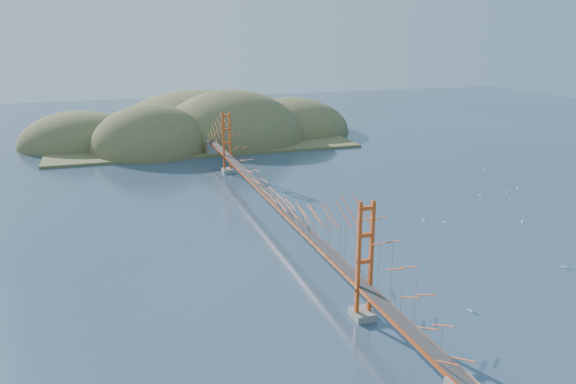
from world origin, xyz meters
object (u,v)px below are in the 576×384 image
object	(u,v)px
sailboat_1	(393,185)
sailboat_0	(444,222)
bridge	(272,173)
sailboat_2	(424,221)

from	to	relation	value
sailboat_1	sailboat_0	bearing A→B (deg)	-96.99
bridge	sailboat_0	xyz separation A→B (m)	(23.14, -8.79, -6.87)
bridge	sailboat_1	size ratio (longest dim) A/B	165.23
sailboat_1	sailboat_0	xyz separation A→B (m)	(-2.40, -19.61, 0.00)
bridge	sailboat_1	distance (m)	28.58
sailboat_1	sailboat_2	bearing A→B (deg)	-105.34
sailboat_1	sailboat_2	xyz separation A→B (m)	(-5.03, -18.35, 0.01)
sailboat_1	sailboat_0	distance (m)	19.76
bridge	sailboat_1	bearing A→B (deg)	22.96
bridge	sailboat_0	bearing A→B (deg)	-20.81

